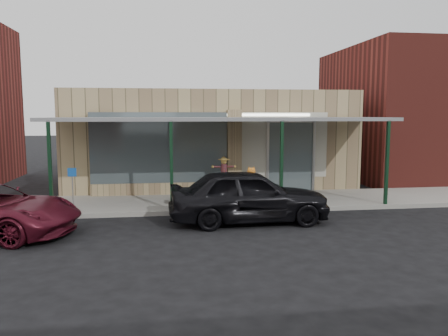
{
  "coord_description": "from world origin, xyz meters",
  "views": [
    {
      "loc": [
        -2.01,
        -11.73,
        3.19
      ],
      "look_at": [
        -0.05,
        2.6,
        1.43
      ],
      "focal_mm": 35.0,
      "sensor_mm": 36.0,
      "label": 1
    }
  ],
  "objects": [
    {
      "name": "block_buildings_near",
      "position": [
        2.01,
        9.2,
        3.77
      ],
      "size": [
        61.0,
        8.0,
        8.0
      ],
      "color": "maroon",
      "rests_on": "ground"
    },
    {
      "name": "barrel_scarecrow",
      "position": [
        0.17,
        4.23,
        0.67
      ],
      "size": [
        0.93,
        0.67,
        1.53
      ],
      "rotation": [
        0.0,
        0.0,
        -0.15
      ],
      "color": "#513920",
      "rests_on": "sidewalk"
    },
    {
      "name": "barrel_pumpkin",
      "position": [
        -1.5,
        2.94,
        0.39
      ],
      "size": [
        0.71,
        0.71,
        0.68
      ],
      "rotation": [
        0.0,
        0.0,
        0.28
      ],
      "color": "#513920",
      "rests_on": "sidewalk"
    },
    {
      "name": "sidewalk",
      "position": [
        0.0,
        3.6,
        0.07
      ],
      "size": [
        40.0,
        3.2,
        0.15
      ],
      "primitive_type": "cube",
      "color": "gray",
      "rests_on": "ground"
    },
    {
      "name": "awning",
      "position": [
        0.0,
        3.56,
        3.01
      ],
      "size": [
        12.0,
        3.0,
        3.04
      ],
      "color": "slate",
      "rests_on": "ground"
    },
    {
      "name": "handicap_sign",
      "position": [
        -5.0,
        2.84,
        1.01
      ],
      "size": [
        0.28,
        0.04,
        1.34
      ],
      "rotation": [
        0.0,
        0.0,
        -0.05
      ],
      "color": "gray",
      "rests_on": "sidewalk"
    },
    {
      "name": "storefront",
      "position": [
        -0.0,
        8.16,
        2.09
      ],
      "size": [
        12.0,
        6.25,
        4.2
      ],
      "color": "tan",
      "rests_on": "ground"
    },
    {
      "name": "parked_sedan",
      "position": [
        0.45,
        0.85,
        0.81
      ],
      "size": [
        4.77,
        2.0,
        1.61
      ],
      "rotation": [
        0.0,
        0.0,
        1.59
      ],
      "color": "black",
      "rests_on": "ground"
    },
    {
      "name": "ground",
      "position": [
        0.0,
        0.0,
        0.0
      ],
      "size": [
        120.0,
        120.0,
        0.0
      ],
      "primitive_type": "plane",
      "color": "black",
      "rests_on": "ground"
    }
  ]
}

